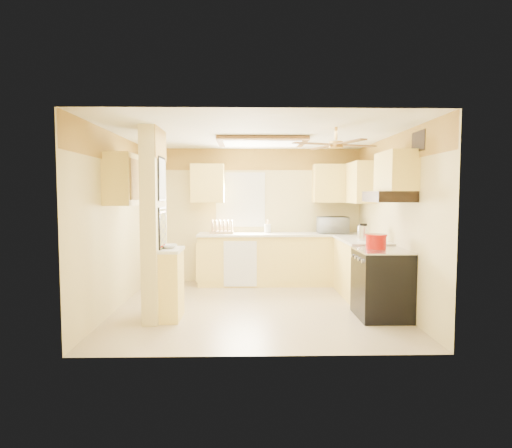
{
  "coord_description": "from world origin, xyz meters",
  "views": [
    {
      "loc": [
        -0.13,
        -6.16,
        1.65
      ],
      "look_at": [
        0.01,
        0.35,
        1.2
      ],
      "focal_mm": 30.0,
      "sensor_mm": 36.0,
      "label": 1
    }
  ],
  "objects_px": {
    "stove": "(382,283)",
    "microwave": "(333,225)",
    "kettle": "(363,233)",
    "dutch_oven": "(376,241)",
    "bowl": "(169,246)"
  },
  "relations": [
    {
      "from": "stove",
      "to": "dutch_oven",
      "type": "bearing_deg",
      "value": 110.61
    },
    {
      "from": "microwave",
      "to": "kettle",
      "type": "distance_m",
      "value": 1.27
    },
    {
      "from": "dutch_oven",
      "to": "kettle",
      "type": "distance_m",
      "value": 0.77
    },
    {
      "from": "dutch_oven",
      "to": "bowl",
      "type": "bearing_deg",
      "value": -177.8
    },
    {
      "from": "stove",
      "to": "kettle",
      "type": "bearing_deg",
      "value": 90.8
    },
    {
      "from": "stove",
      "to": "kettle",
      "type": "relative_size",
      "value": 3.48
    },
    {
      "from": "stove",
      "to": "microwave",
      "type": "height_order",
      "value": "microwave"
    },
    {
      "from": "bowl",
      "to": "stove",
      "type": "bearing_deg",
      "value": -0.37
    },
    {
      "from": "microwave",
      "to": "dutch_oven",
      "type": "xyz_separation_m",
      "value": [
        0.18,
        -2.02,
        -0.08
      ]
    },
    {
      "from": "microwave",
      "to": "stove",
      "type": "bearing_deg",
      "value": 95.95
    },
    {
      "from": "stove",
      "to": "microwave",
      "type": "xyz_separation_m",
      "value": [
        -0.23,
        2.15,
        0.63
      ]
    },
    {
      "from": "stove",
      "to": "microwave",
      "type": "relative_size",
      "value": 1.69
    },
    {
      "from": "dutch_oven",
      "to": "kettle",
      "type": "relative_size",
      "value": 1.12
    },
    {
      "from": "bowl",
      "to": "dutch_oven",
      "type": "xyz_separation_m",
      "value": [
        2.78,
        0.11,
        0.05
      ]
    },
    {
      "from": "kettle",
      "to": "bowl",
      "type": "bearing_deg",
      "value": -162.66
    }
  ]
}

